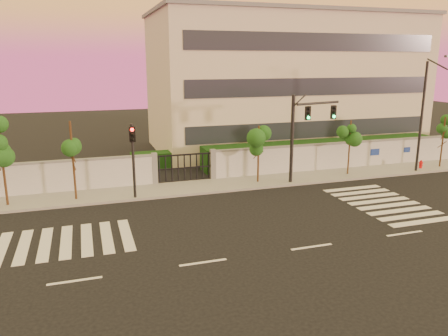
{
  "coord_description": "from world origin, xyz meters",
  "views": [
    {
      "loc": [
        -9.26,
        -15.9,
        8.05
      ],
      "look_at": [
        -2.15,
        6.0,
        2.38
      ],
      "focal_mm": 35.0,
      "sensor_mm": 36.0,
      "label": 1
    }
  ],
  "objects": [
    {
      "name": "traffic_signal_secondary",
      "position": [
        -6.63,
        9.31,
        2.89
      ],
      "size": [
        0.35,
        0.34,
        4.56
      ],
      "rotation": [
        0.0,
        0.0,
        -0.05
      ],
      "color": "black",
      "rests_on": "ground"
    },
    {
      "name": "perimeter_wall",
      "position": [
        0.1,
        12.0,
        1.07
      ],
      "size": [
        60.0,
        0.36,
        2.2
      ],
      "color": "#B3B6BB",
      "rests_on": "ground"
    },
    {
      "name": "streetlight_east",
      "position": [
        13.93,
        9.3,
        4.55
      ],
      "size": [
        0.5,
        2.02,
        8.41
      ],
      "color": "black",
      "rests_on": "ground"
    },
    {
      "name": "street_tree_b",
      "position": [
        -13.63,
        10.18,
        3.88
      ],
      "size": [
        1.64,
        1.31,
        5.28
      ],
      "color": "#382314",
      "rests_on": "ground"
    },
    {
      "name": "street_tree_d",
      "position": [
        1.67,
        10.31,
        2.89
      ],
      "size": [
        1.54,
        1.23,
        3.92
      ],
      "color": "#382314",
      "rests_on": "ground"
    },
    {
      "name": "institutional_building",
      "position": [
        9.0,
        21.99,
        6.16
      ],
      "size": [
        24.4,
        12.4,
        12.25
      ],
      "color": "beige",
      "rests_on": "ground"
    },
    {
      "name": "traffic_signal_main",
      "position": [
        4.45,
        9.55,
        3.74
      ],
      "size": [
        3.71,
        1.04,
        5.92
      ],
      "rotation": [
        0.0,
        0.0,
        0.25
      ],
      "color": "black",
      "rests_on": "ground"
    },
    {
      "name": "street_tree_f",
      "position": [
        16.61,
        9.99,
        2.92
      ],
      "size": [
        1.43,
        1.14,
        3.96
      ],
      "color": "#382314",
      "rests_on": "ground"
    },
    {
      "name": "street_tree_c",
      "position": [
        -9.95,
        10.11,
        3.5
      ],
      "size": [
        1.6,
        1.28,
        4.75
      ],
      "color": "#382314",
      "rests_on": "ground"
    },
    {
      "name": "sidewalk",
      "position": [
        0.0,
        10.5,
        0.07
      ],
      "size": [
        60.0,
        3.0,
        0.15
      ],
      "primitive_type": "cube",
      "color": "gray",
      "rests_on": "ground"
    },
    {
      "name": "road_markings",
      "position": [
        -1.58,
        3.76,
        0.01
      ],
      "size": [
        57.0,
        7.62,
        0.02
      ],
      "color": "silver",
      "rests_on": "ground"
    },
    {
      "name": "fire_hydrant",
      "position": [
        14.81,
        10.0,
        0.38
      ],
      "size": [
        0.29,
        0.28,
        0.76
      ],
      "rotation": [
        0.0,
        0.0,
        -0.08
      ],
      "color": "red",
      "rests_on": "ground"
    },
    {
      "name": "hedge_row",
      "position": [
        1.17,
        14.74,
        0.82
      ],
      "size": [
        41.0,
        4.25,
        1.8
      ],
      "color": "black",
      "rests_on": "ground"
    },
    {
      "name": "ground",
      "position": [
        0.0,
        0.0,
        0.0
      ],
      "size": [
        120.0,
        120.0,
        0.0
      ],
      "primitive_type": "plane",
      "color": "black",
      "rests_on": "ground"
    },
    {
      "name": "street_tree_e",
      "position": [
        8.6,
        10.25,
        2.94
      ],
      "size": [
        1.36,
        1.08,
        4.0
      ],
      "color": "#382314",
      "rests_on": "ground"
    }
  ]
}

